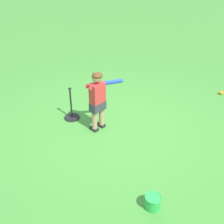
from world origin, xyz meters
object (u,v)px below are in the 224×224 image
object	(u,v)px
play_ball_near_batter	(221,93)
toy_bucket	(153,202)
child_batter	(98,96)
batting_tee	(72,113)

from	to	relation	value
play_ball_near_batter	toy_bucket	size ratio (longest dim) A/B	0.40
child_batter	play_ball_near_batter	bearing A→B (deg)	152.29
toy_bucket	play_ball_near_batter	bearing A→B (deg)	-174.68
child_batter	toy_bucket	world-z (taller)	child_batter
play_ball_near_batter	batting_tee	size ratio (longest dim) A/B	0.14
child_batter	play_ball_near_batter	size ratio (longest dim) A/B	12.47
child_batter	batting_tee	size ratio (longest dim) A/B	1.74
child_batter	play_ball_near_batter	xyz separation A→B (m)	(-2.51, 1.32, -0.61)
play_ball_near_batter	toy_bucket	distance (m)	3.51
batting_tee	child_batter	bearing A→B (deg)	93.46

